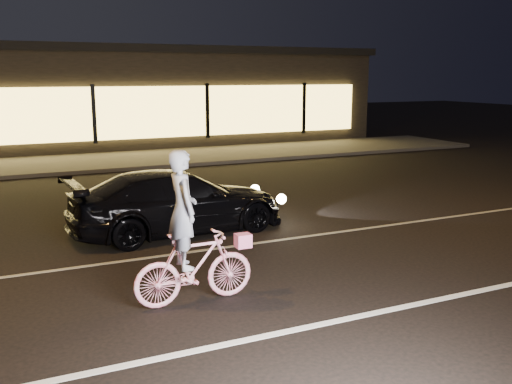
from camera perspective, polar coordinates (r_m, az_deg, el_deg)
name	(u,v)px	position (r m, az deg, el deg)	size (l,w,h in m)	color
ground	(268,285)	(8.55, 1.19, -9.29)	(90.00, 90.00, 0.00)	black
lane_stripe_near	(321,324)	(7.34, 6.48, -13.01)	(60.00, 0.12, 0.01)	silver
lane_stripe_far	(219,248)	(10.28, -3.73, -5.62)	(60.00, 0.10, 0.01)	gray
sidewalk	(105,161)	(20.69, -14.85, 2.97)	(30.00, 4.00, 0.12)	#383533
storefront	(77,95)	(26.38, -17.44, 9.19)	(25.40, 8.42, 4.20)	black
cyclist	(191,250)	(7.72, -6.50, -5.79)	(1.68, 0.58, 2.11)	#FF4676
sedan	(178,202)	(11.26, -7.80, -0.95)	(4.35, 1.99, 1.23)	black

